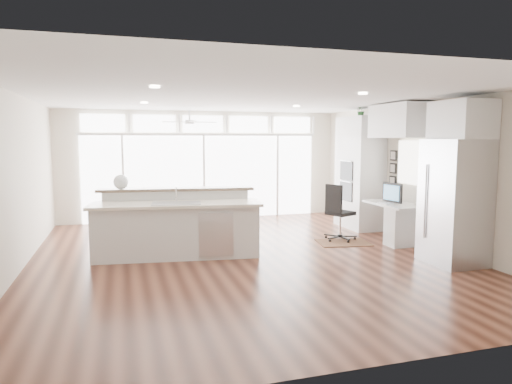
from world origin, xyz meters
name	(u,v)px	position (x,y,z in m)	size (l,w,h in m)	color
floor	(245,257)	(0.00, 0.00, -0.01)	(7.00, 8.00, 0.02)	#3B1B12
ceiling	(245,96)	(0.00, 0.00, 2.70)	(7.00, 8.00, 0.02)	silver
wall_back	(203,165)	(0.00, 4.00, 1.35)	(7.00, 0.04, 2.70)	beige
wall_front	(369,216)	(0.00, -4.00, 1.35)	(7.00, 0.04, 2.70)	beige
wall_left	(14,184)	(-3.50, 0.00, 1.35)	(0.04, 8.00, 2.70)	beige
wall_right	(423,174)	(3.50, 0.00, 1.35)	(0.04, 8.00, 2.70)	beige
glass_wall	(204,177)	(0.00, 3.94, 1.05)	(5.80, 0.06, 2.08)	white
transom_row	(203,124)	(0.00, 3.94, 2.38)	(5.90, 0.06, 0.40)	white
desk_window	(412,162)	(3.46, 0.30, 1.55)	(0.04, 0.85, 0.85)	white
ceiling_fan	(190,117)	(-0.50, 2.80, 2.48)	(1.16, 1.16, 0.32)	silver
recessed_lights	(241,99)	(0.00, 0.20, 2.68)	(3.40, 3.00, 0.02)	beige
oven_cabinet	(360,173)	(3.17, 1.80, 1.25)	(0.64, 1.20, 2.50)	silver
desk_nook	(395,222)	(3.13, 0.30, 0.38)	(0.72, 1.30, 0.76)	silver
upper_cabinets	(400,121)	(3.17, 0.30, 2.35)	(0.64, 1.30, 0.64)	silver
refrigerator	(454,202)	(3.11, -1.35, 1.00)	(0.76, 0.90, 2.00)	#BABBC0
fridge_cabinet	(462,120)	(3.17, -1.35, 2.30)	(0.64, 0.90, 0.60)	silver
framed_photos	(393,168)	(3.46, 0.92, 1.40)	(0.06, 0.22, 0.80)	black
kitchen_island	(177,224)	(-1.11, 0.35, 0.57)	(2.86, 1.08, 1.14)	silver
rug	(343,242)	(2.11, 0.47, 0.01)	(0.98, 0.71, 0.01)	#351C10
office_chair	(340,212)	(2.16, 0.72, 0.56)	(0.58, 0.53, 1.11)	black
fishbowl	(121,182)	(-2.00, 0.87, 1.26)	(0.26, 0.26, 0.26)	white
monitor	(392,193)	(3.05, 0.30, 0.97)	(0.08, 0.50, 0.42)	black
keyboard	(384,203)	(2.88, 0.30, 0.77)	(0.12, 0.32, 0.02)	silver
potted_plant	(361,112)	(3.17, 1.80, 2.60)	(0.24, 0.27, 0.21)	#285F29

